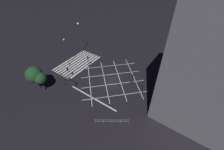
{
  "coord_description": "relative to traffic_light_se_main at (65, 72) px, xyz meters",
  "views": [
    {
      "loc": [
        22.9,
        15.82,
        24.9
      ],
      "look_at": [
        0.0,
        0.0,
        1.35
      ],
      "focal_mm": 24.0,
      "sensor_mm": 36.0,
      "label": 1
    }
  ],
  "objects": [
    {
      "name": "pedestrian_railing",
      "position": [
        3.41,
        15.88,
        -1.9
      ],
      "size": [
        3.59,
        5.18,
        1.05
      ],
      "rotation": [
        0.0,
        0.0,
        2.18
      ],
      "color": "#B7B7BC",
      "rests_on": "ground_plane"
    },
    {
      "name": "traffic_light_se_main",
      "position": [
        0.0,
        0.0,
        0.0
      ],
      "size": [
        2.48,
        0.36,
        3.5
      ],
      "rotation": [
        0.0,
        0.0,
        3.14
      ],
      "color": "#2D2D30",
      "rests_on": "ground_plane"
    },
    {
      "name": "traffic_light_se_cross",
      "position": [
        1.71,
        2.58,
        0.34
      ],
      "size": [
        0.36,
        3.04,
        3.92
      ],
      "rotation": [
        0.0,
        0.0,
        1.57
      ],
      "color": "#2D2D30",
      "rests_on": "ground_plane"
    },
    {
      "name": "traffic_light_median_south",
      "position": [
        -7.3,
        0.73,
        -0.11
      ],
      "size": [
        0.36,
        0.39,
        3.43
      ],
      "rotation": [
        0.0,
        0.0,
        1.57
      ],
      "color": "#2D2D30",
      "rests_on": "ground_plane"
    },
    {
      "name": "traffic_light_median_north",
      "position": [
        -6.15,
        15.9,
        0.82
      ],
      "size": [
        0.36,
        3.19,
        4.57
      ],
      "rotation": [
        0.0,
        0.0,
        -1.57
      ],
      "color": "#2D2D30",
      "rests_on": "ground_plane"
    },
    {
      "name": "ground_plane",
      "position": [
        -6.71,
        8.89,
        -2.57
      ],
      "size": [
        200.0,
        200.0,
        0.0
      ],
      "primitive_type": "plane",
      "color": "black"
    },
    {
      "name": "street_tree_near",
      "position": [
        5.1,
        -1.8,
        0.94
      ],
      "size": [
        2.72,
        2.72,
        4.91
      ],
      "color": "#38281C",
      "rests_on": "ground_plane"
    },
    {
      "name": "street_tree_far",
      "position": [
        5.47,
        -3.14,
        1.58
      ],
      "size": [
        3.62,
        3.62,
        5.97
      ],
      "color": "#38281C",
      "rests_on": "ground_plane"
    },
    {
      "name": "street_lamp_east",
      "position": [
        -11.85,
        -6.11,
        4.45
      ],
      "size": [
        0.6,
        0.6,
        9.39
      ],
      "color": "#2D2D30",
      "rests_on": "ground_plane"
    },
    {
      "name": "traffic_light_nw_cross",
      "position": [
        -14.68,
        17.79,
        0.14
      ],
      "size": [
        0.36,
        0.39,
        3.79
      ],
      "rotation": [
        0.0,
        0.0,
        -1.57
      ],
      "color": "#2D2D30",
      "rests_on": "ground_plane"
    },
    {
      "name": "street_lamp_west",
      "position": [
        -4.87,
        -4.35,
        2.6
      ],
      "size": [
        0.43,
        0.43,
        7.96
      ],
      "color": "#2D2D30",
      "rests_on": "ground_plane"
    },
    {
      "name": "road_markings",
      "position": [
        -6.31,
        0.46,
        -2.57
      ],
      "size": [
        18.75,
        24.72,
        0.01
      ],
      "color": "silver",
      "rests_on": "ground_plane"
    }
  ]
}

